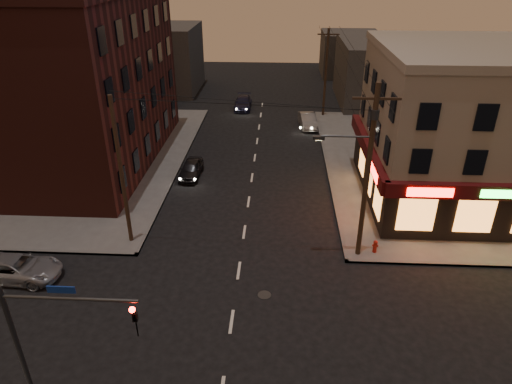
# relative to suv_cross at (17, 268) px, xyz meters

# --- Properties ---
(ground) EXTENTS (120.00, 120.00, 0.00)m
(ground) POSITION_rel_suv_cross_xyz_m (11.84, -2.72, -0.64)
(ground) COLOR black
(ground) RESTS_ON ground
(sidewalk_ne) EXTENTS (24.00, 28.00, 0.15)m
(sidewalk_ne) POSITION_rel_suv_cross_xyz_m (29.84, 16.28, -0.57)
(sidewalk_ne) COLOR #514F4C
(sidewalk_ne) RESTS_ON ground
(sidewalk_nw) EXTENTS (24.00, 28.00, 0.15)m
(sidewalk_nw) POSITION_rel_suv_cross_xyz_m (-6.16, 16.28, -0.57)
(sidewalk_nw) COLOR #514F4C
(sidewalk_nw) RESTS_ON ground
(pizza_building) EXTENTS (15.85, 12.85, 10.50)m
(pizza_building) POSITION_rel_suv_cross_xyz_m (27.77, 10.71, 4.70)
(pizza_building) COLOR gray
(pizza_building) RESTS_ON sidewalk_ne
(brick_apartment) EXTENTS (12.00, 20.00, 13.00)m
(brick_apartment) POSITION_rel_suv_cross_xyz_m (-2.66, 16.28, 6.01)
(brick_apartment) COLOR #411915
(brick_apartment) RESTS_ON sidewalk_nw
(bg_building_ne_a) EXTENTS (10.00, 12.00, 7.00)m
(bg_building_ne_a) POSITION_rel_suv_cross_xyz_m (25.84, 35.28, 2.86)
(bg_building_ne_a) COLOR #3F3D3A
(bg_building_ne_a) RESTS_ON ground
(bg_building_nw) EXTENTS (9.00, 10.00, 8.00)m
(bg_building_nw) POSITION_rel_suv_cross_xyz_m (-1.16, 39.28, 3.36)
(bg_building_nw) COLOR #3F3D3A
(bg_building_nw) RESTS_ON ground
(bg_building_ne_b) EXTENTS (8.00, 8.00, 6.00)m
(bg_building_ne_b) POSITION_rel_suv_cross_xyz_m (23.84, 49.28, 2.36)
(bg_building_ne_b) COLOR #3F3D3A
(bg_building_ne_b) RESTS_ON ground
(utility_pole_main) EXTENTS (4.20, 0.44, 10.00)m
(utility_pole_main) POSITION_rel_suv_cross_xyz_m (18.52, 3.08, 5.12)
(utility_pole_main) COLOR #382619
(utility_pole_main) RESTS_ON sidewalk_ne
(utility_pole_far) EXTENTS (0.26, 0.26, 9.00)m
(utility_pole_far) POSITION_rel_suv_cross_xyz_m (18.64, 29.28, 4.01)
(utility_pole_far) COLOR #382619
(utility_pole_far) RESTS_ON sidewalk_ne
(utility_pole_west) EXTENTS (0.24, 0.24, 9.00)m
(utility_pole_west) POSITION_rel_suv_cross_xyz_m (5.04, 3.78, 4.01)
(utility_pole_west) COLOR #382619
(utility_pole_west) RESTS_ON sidewalk_nw
(traffic_signal) EXTENTS (4.49, 0.32, 6.47)m
(traffic_signal) POSITION_rel_suv_cross_xyz_m (6.27, -8.32, 3.51)
(traffic_signal) COLOR #333538
(traffic_signal) RESTS_ON ground
(suv_cross) EXTENTS (4.73, 2.34, 1.29)m
(suv_cross) POSITION_rel_suv_cross_xyz_m (0.00, 0.00, 0.00)
(suv_cross) COLOR gray
(suv_cross) RESTS_ON ground
(sedan_near) EXTENTS (1.65, 3.86, 1.30)m
(sedan_near) POSITION_rel_suv_cross_xyz_m (7.02, 13.28, 0.01)
(sedan_near) COLOR black
(sedan_near) RESTS_ON ground
(sedan_mid) EXTENTS (1.97, 4.37, 1.39)m
(sedan_mid) POSITION_rel_suv_cross_xyz_m (16.77, 25.55, 0.05)
(sedan_mid) COLOR gray
(sedan_mid) RESTS_ON ground
(sedan_far) EXTENTS (1.90, 4.60, 1.33)m
(sedan_far) POSITION_rel_suv_cross_xyz_m (9.70, 31.51, 0.02)
(sedan_far) COLOR black
(sedan_far) RESTS_ON ground
(fire_hydrant) EXTENTS (0.35, 0.35, 0.79)m
(fire_hydrant) POSITION_rel_suv_cross_xyz_m (19.64, 3.28, -0.06)
(fire_hydrant) COLOR #9B180E
(fire_hydrant) RESTS_ON sidewalk_ne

